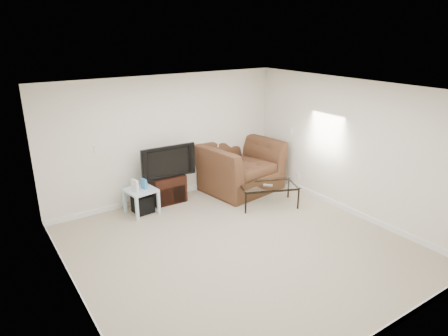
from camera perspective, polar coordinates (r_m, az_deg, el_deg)
floor at (r=6.55m, az=2.25°, el=-11.20°), size 5.00×5.00×0.00m
ceiling at (r=5.70m, az=2.58°, el=11.01°), size 5.00×5.00×0.00m
wall_back at (r=8.07m, az=-8.14°, el=4.23°), size 5.00×0.02×2.50m
wall_left at (r=5.06m, az=-21.27°, el=-6.24°), size 0.02×5.00×2.50m
wall_right at (r=7.69m, az=17.66°, el=2.75°), size 0.02×5.00×2.50m
plate_back at (r=7.58m, az=-17.64°, el=2.53°), size 0.12×0.02×0.12m
plate_right_switch at (r=8.72m, az=9.48°, el=5.30°), size 0.02×0.09×0.13m
plate_right_outlet at (r=8.79m, az=10.47°, el=-1.13°), size 0.02×0.08×0.12m
tv_stand at (r=8.12m, az=-8.12°, el=-2.90°), size 0.68×0.48×0.56m
dvd_player at (r=8.02m, az=-8.07°, el=-1.75°), size 0.40×0.29×0.06m
television at (r=7.89m, az=-8.24°, el=1.07°), size 1.04×0.25×0.64m
side_table at (r=7.71m, az=-11.69°, el=-4.66°), size 0.57×0.57×0.49m
subwoofer at (r=7.76m, az=-11.53°, el=-5.03°), size 0.36×0.36×0.33m
game_console at (r=7.50m, az=-12.59°, el=-2.46°), size 0.09×0.17×0.22m
game_case at (r=7.59m, az=-11.39°, el=-2.24°), size 0.08×0.15×0.19m
recliner at (r=8.56m, az=2.14°, el=1.47°), size 1.74×1.27×1.40m
coffee_table at (r=7.94m, az=6.31°, el=-3.82°), size 1.29×1.02×0.44m
remote at (r=7.79m, az=6.29°, el=-2.42°), size 0.16×0.16×0.02m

